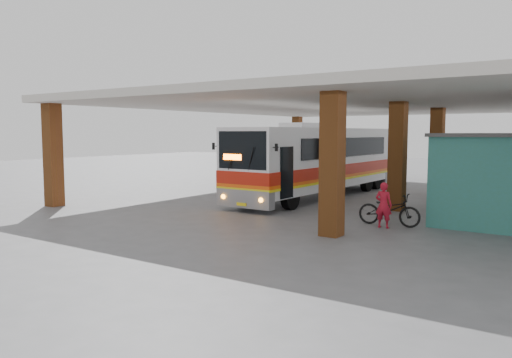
{
  "coord_description": "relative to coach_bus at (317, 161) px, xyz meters",
  "views": [
    {
      "loc": [
        9.49,
        -16.66,
        3.13
      ],
      "look_at": [
        -1.8,
        0.0,
        1.25
      ],
      "focal_mm": 35.0,
      "sensor_mm": 36.0,
      "label": 1
    }
  ],
  "objects": [
    {
      "name": "red_chair",
      "position": [
        6.71,
        3.33,
        -1.38
      ],
      "size": [
        0.54,
        0.54,
        0.86
      ],
      "rotation": [
        0.0,
        0.0,
        0.21
      ],
      "color": "#AF121A",
      "rests_on": "ground"
    },
    {
      "name": "motorcycle",
      "position": [
        5.51,
        -5.4,
        -1.22
      ],
      "size": [
        2.12,
        0.82,
        1.1
      ],
      "primitive_type": "imported",
      "rotation": [
        0.0,
        0.0,
        1.62
      ],
      "color": "black",
      "rests_on": "ground"
    },
    {
      "name": "coach_bus",
      "position": [
        0.0,
        0.0,
        0.0
      ],
      "size": [
        2.83,
        12.32,
        3.57
      ],
      "rotation": [
        0.0,
        0.0,
        -0.02
      ],
      "color": "white",
      "rests_on": "ground"
    },
    {
      "name": "pedestrian",
      "position": [
        5.48,
        -5.86,
        -1.02
      ],
      "size": [
        0.56,
        0.37,
        1.51
      ],
      "primitive_type": "imported",
      "rotation": [
        0.0,
        0.0,
        3.16
      ],
      "color": "red",
      "rests_on": "ground"
    },
    {
      "name": "brick_columns",
      "position": [
        3.04,
        0.02,
        0.4
      ],
      "size": [
        20.1,
        21.6,
        4.35
      ],
      "color": "#9C5322",
      "rests_on": "ground"
    },
    {
      "name": "canopy_roof",
      "position": [
        2.11,
        1.52,
        2.73
      ],
      "size": [
        21.0,
        23.0,
        0.3
      ],
      "primitive_type": "cube",
      "color": "beige",
      "rests_on": "brick_columns"
    },
    {
      "name": "ground",
      "position": [
        1.61,
        -4.98,
        -1.77
      ],
      "size": [
        90.0,
        90.0,
        0.0
      ],
      "primitive_type": "plane",
      "color": "#515154",
      "rests_on": "ground"
    }
  ]
}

